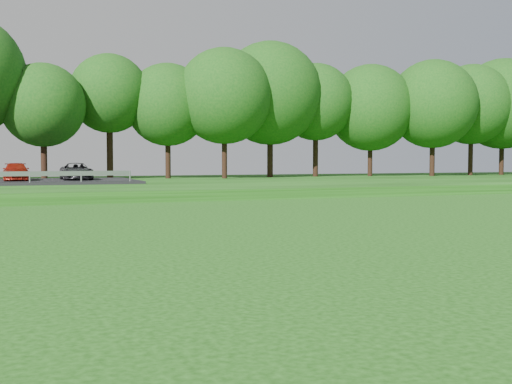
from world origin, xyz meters
name	(u,v)px	position (x,y,z in m)	size (l,w,h in m)	color
berm	(278,183)	(0.00, 34.00, 0.30)	(130.00, 30.00, 0.60)	#153D0B
walking_path	(370,196)	(0.00, 20.00, 0.02)	(130.00, 1.60, 0.04)	gray
treeline	(259,91)	(0.00, 38.00, 8.10)	(104.00, 7.00, 15.00)	#104811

